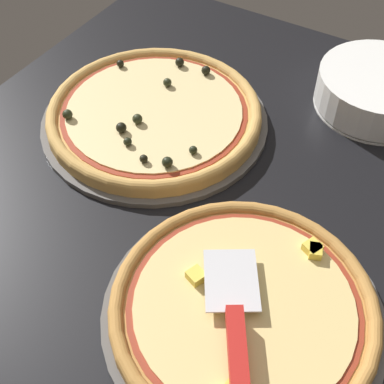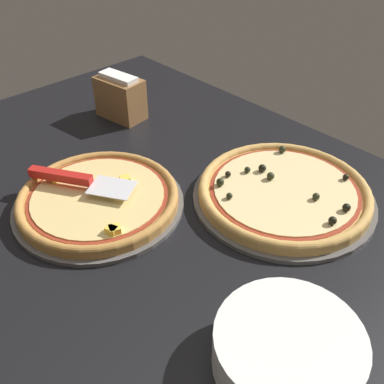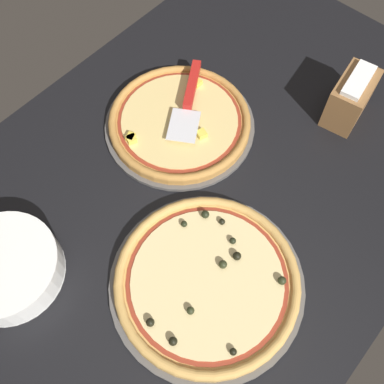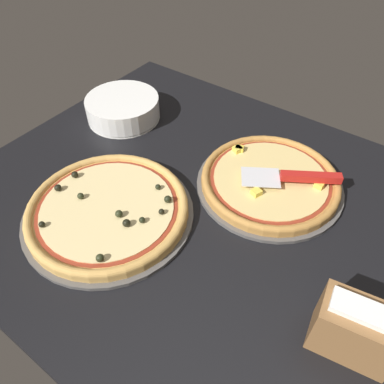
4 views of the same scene
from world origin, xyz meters
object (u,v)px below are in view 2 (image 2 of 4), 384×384
Objects in this scene: serving_spatula at (71,178)px; plate_stack at (288,350)px; pizza_back at (284,191)px; napkin_holder at (120,97)px; pizza_front at (98,198)px.

serving_spatula is 59.18cm from plate_stack.
pizza_back is 2.60× the size of napkin_holder.
plate_stack is at bearing -19.69° from napkin_holder.
pizza_back is 47.95cm from serving_spatula.
napkin_holder is (-24.18, 31.29, 1.01)cm from serving_spatula.
pizza_back is 1.69× the size of plate_stack.
pizza_front is at bearing -43.03° from napkin_holder.
napkin_holder reaches higher than plate_stack.
pizza_back is at bearing 45.64° from serving_spatula.
plate_stack reaches higher than serving_spatula.
pizza_back is at bearing 2.91° from napkin_holder.
serving_spatula is at bearing -178.58° from plate_stack.
napkin_holder is at bearing -177.09° from pizza_back.
serving_spatula is 1.57× the size of napkin_holder.
serving_spatula is at bearing -160.95° from pizza_front.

